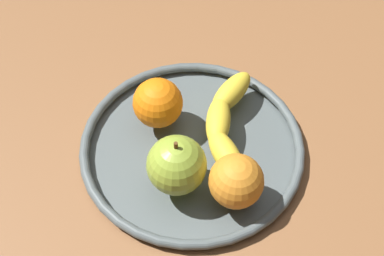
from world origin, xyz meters
TOP-DOWN VIEW (x-y plane):
  - ground_plane at (0.00, 0.00)cm, footprint 113.27×113.27cm
  - fruit_bowl at (0.00, 0.00)cm, footprint 28.01×28.01cm
  - banana at (-1.22, 4.38)cm, footprint 18.12×8.59cm
  - apple at (5.34, -2.40)cm, footprint 6.92×6.92cm
  - orange_center at (-4.26, -3.73)cm, footprint 6.26×6.26cm
  - orange_back_right at (8.05, 3.96)cm, footprint 6.26×6.26cm

SIDE VIEW (x-z plane):
  - ground_plane at x=0.00cm, z-range -4.00..0.00cm
  - fruit_bowl at x=0.00cm, z-range 0.02..1.82cm
  - banana at x=-1.22cm, z-range 1.80..4.84cm
  - orange_back_right at x=8.05cm, z-range 1.80..8.06cm
  - orange_center at x=-4.26cm, z-range 1.80..8.06cm
  - apple at x=5.34cm, z-range 1.40..9.12cm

